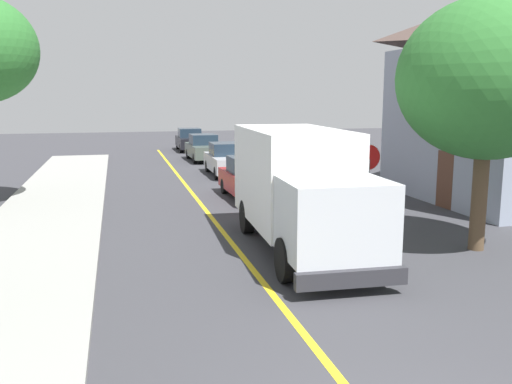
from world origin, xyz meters
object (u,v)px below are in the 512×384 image
object	(u,v)px
stop_sign	(368,170)
parked_car_near	(251,179)
box_truck	(299,184)
parked_car_furthest	(190,140)
parked_car_far	(204,148)
street_tree_far_side	(488,79)
parked_car_mid	(227,160)

from	to	relation	value
stop_sign	parked_car_near	bearing A→B (deg)	110.20
box_truck	parked_car_furthest	world-z (taller)	box_truck
parked_car_furthest	parked_car_far	bearing A→B (deg)	-89.92
street_tree_far_side	parked_car_far	bearing A→B (deg)	100.07
parked_car_near	parked_car_far	xyz separation A→B (m)	(0.17, 13.43, 0.00)
box_truck	stop_sign	world-z (taller)	box_truck
parked_car_mid	parked_car_furthest	xyz separation A→B (m)	(-0.20, 13.36, 0.00)
parked_car_near	stop_sign	bearing A→B (deg)	-69.80
parked_car_mid	street_tree_far_side	world-z (taller)	street_tree_far_side
parked_car_near	street_tree_far_side	distance (m)	10.42
box_truck	parked_car_far	xyz separation A→B (m)	(0.66, 20.96, -0.97)
parked_car_far	box_truck	bearing A→B (deg)	-91.81
parked_car_near	parked_car_mid	distance (m)	6.78
box_truck	street_tree_far_side	distance (m)	5.52
box_truck	parked_car_near	bearing A→B (deg)	86.28
stop_sign	street_tree_far_side	xyz separation A→B (m)	(1.90, -2.79, 2.66)
parked_car_mid	parked_car_far	world-z (taller)	same
parked_car_near	street_tree_far_side	world-z (taller)	street_tree_far_side
parked_car_far	stop_sign	distance (m)	19.59
box_truck	parked_car_mid	xyz separation A→B (m)	(0.85, 14.31, -0.97)
box_truck	parked_car_furthest	distance (m)	27.69
box_truck	street_tree_far_side	bearing A→B (deg)	-15.56
parked_car_furthest	box_truck	bearing A→B (deg)	-91.35
parked_car_far	street_tree_far_side	size ratio (longest dim) A/B	0.67
parked_car_near	stop_sign	size ratio (longest dim) A/B	1.67
parked_car_mid	street_tree_far_side	size ratio (longest dim) A/B	0.67
parked_car_near	parked_car_furthest	xyz separation A→B (m)	(0.16, 20.14, 0.00)
parked_car_furthest	stop_sign	distance (m)	26.26
parked_car_far	stop_sign	size ratio (longest dim) A/B	1.67
parked_car_mid	parked_car_furthest	bearing A→B (deg)	90.84
parked_car_far	street_tree_far_side	world-z (taller)	street_tree_far_side
stop_sign	parked_car_furthest	bearing A→B (deg)	94.49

